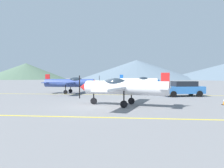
# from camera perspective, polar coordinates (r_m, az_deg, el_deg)

# --- Properties ---
(ground_plane) EXTENTS (400.00, 400.00, 0.00)m
(ground_plane) POSITION_cam_1_polar(r_m,az_deg,el_deg) (16.01, -4.32, -5.63)
(ground_plane) COLOR slate
(apron_line_near) EXTENTS (80.00, 0.16, 0.01)m
(apron_line_near) POSITION_cam_1_polar(r_m,az_deg,el_deg) (11.44, -8.70, -8.76)
(apron_line_near) COLOR yellow
(apron_line_near) RESTS_ON ground_plane
(apron_line_far) EXTENTS (80.00, 0.16, 0.01)m
(apron_line_far) POSITION_cam_1_polar(r_m,az_deg,el_deg) (24.67, -0.59, -2.88)
(apron_line_far) COLOR yellow
(apron_line_far) RESTS_ON ground_plane
(airplane_near) EXTENTS (7.00, 7.95, 2.39)m
(airplane_near) POSITION_cam_1_polar(r_m,az_deg,el_deg) (15.43, 2.69, -0.89)
(airplane_near) COLOR silver
(airplane_near) RESTS_ON ground_plane
(airplane_mid) EXTENTS (6.89, 7.95, 2.39)m
(airplane_mid) POSITION_cam_1_polar(r_m,az_deg,el_deg) (26.66, -10.82, 0.35)
(airplane_mid) COLOR #33478C
(airplane_mid) RESTS_ON ground_plane
(airplane_far) EXTENTS (6.94, 7.99, 2.39)m
(airplane_far) POSITION_cam_1_polar(r_m,az_deg,el_deg) (35.31, 7.54, 0.80)
(airplane_far) COLOR white
(airplane_far) RESTS_ON ground_plane
(car_sedan) EXTENTS (4.60, 2.77, 1.62)m
(car_sedan) POSITION_cam_1_polar(r_m,az_deg,el_deg) (23.92, 18.54, -1.13)
(car_sedan) COLOR #3372BF
(car_sedan) RESTS_ON ground_plane
(hill_left) EXTENTS (55.10, 55.10, 10.97)m
(hill_left) POSITION_cam_1_polar(r_m,az_deg,el_deg) (157.22, -22.08, 3.19)
(hill_left) COLOR #4C6651
(hill_left) RESTS_ON ground_plane
(hill_centerleft) EXTENTS (75.13, 75.13, 12.61)m
(hill_centerleft) POSITION_cam_1_polar(r_m,az_deg,el_deg) (139.46, 6.60, 3.83)
(hill_centerleft) COLOR slate
(hill_centerleft) RESTS_ON ground_plane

